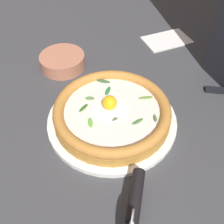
{
  "coord_description": "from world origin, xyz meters",
  "views": [
    {
      "loc": [
        -0.07,
        -0.43,
        0.46
      ],
      "look_at": [
        0.02,
        -0.03,
        0.03
      ],
      "focal_mm": 44.04,
      "sensor_mm": 36.0,
      "label": 1
    }
  ],
  "objects_px": {
    "pizza": "(112,112)",
    "side_bowl": "(63,61)",
    "pizza_cutter": "(134,207)",
    "folded_napkin": "(167,40)"
  },
  "relations": [
    {
      "from": "pizza",
      "to": "folded_napkin",
      "type": "relative_size",
      "value": 1.82
    },
    {
      "from": "side_bowl",
      "to": "pizza_cutter",
      "type": "bearing_deg",
      "value": -80.56
    },
    {
      "from": "pizza",
      "to": "folded_napkin",
      "type": "xyz_separation_m",
      "value": [
        0.24,
        0.29,
        -0.03
      ]
    },
    {
      "from": "side_bowl",
      "to": "pizza_cutter",
      "type": "height_order",
      "value": "pizza_cutter"
    },
    {
      "from": "pizza",
      "to": "folded_napkin",
      "type": "distance_m",
      "value": 0.38
    },
    {
      "from": "side_bowl",
      "to": "folded_napkin",
      "type": "xyz_separation_m",
      "value": [
        0.33,
        0.06,
        -0.01
      ]
    },
    {
      "from": "side_bowl",
      "to": "folded_napkin",
      "type": "relative_size",
      "value": 0.86
    },
    {
      "from": "pizza",
      "to": "pizza_cutter",
      "type": "relative_size",
      "value": 1.77
    },
    {
      "from": "pizza",
      "to": "side_bowl",
      "type": "bearing_deg",
      "value": 110.88
    },
    {
      "from": "pizza",
      "to": "folded_napkin",
      "type": "height_order",
      "value": "pizza"
    }
  ]
}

